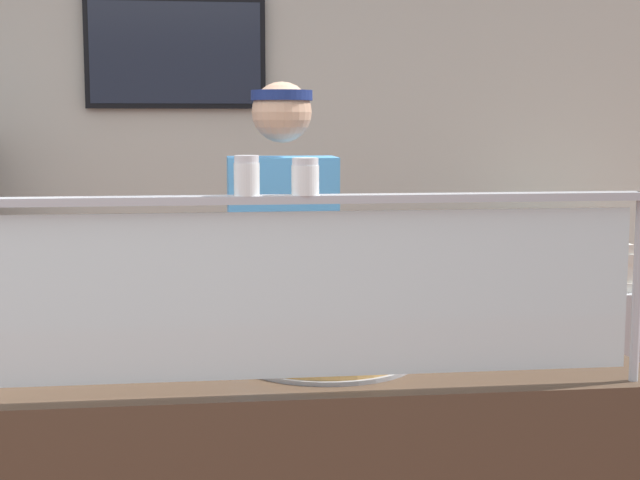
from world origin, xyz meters
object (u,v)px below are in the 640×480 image
(worker_figure, at_px, (284,296))
(pizza_box_stack, at_px, (574,263))
(pizza_tray, at_px, (328,356))
(pepper_flake_shaker, at_px, (305,179))
(parmesan_shaker, at_px, (247,178))
(pizza_server, at_px, (340,350))

(worker_figure, relative_size, pizza_box_stack, 3.82)
(pizza_tray, distance_m, pepper_flake_shaker, 0.60)
(parmesan_shaker, xyz_separation_m, worker_figure, (0.17, 1.00, -0.48))
(pizza_server, height_order, pizza_box_stack, pizza_box_stack)
(pizza_tray, distance_m, worker_figure, 0.71)
(pizza_box_stack, bearing_deg, parmesan_shaker, -129.53)
(pizza_server, bearing_deg, parmesan_shaker, -124.42)
(worker_figure, bearing_deg, pizza_tray, -85.05)
(parmesan_shaker, bearing_deg, worker_figure, 80.07)
(pizza_tray, bearing_deg, pepper_flake_shaker, -108.07)
(parmesan_shaker, relative_size, pizza_box_stack, 0.21)
(pepper_flake_shaker, bearing_deg, worker_figure, 88.14)
(worker_figure, distance_m, pizza_box_stack, 1.82)
(pizza_tray, relative_size, pepper_flake_shaker, 5.52)
(pizza_server, relative_size, pizza_box_stack, 0.61)
(pizza_tray, height_order, parmesan_shaker, parmesan_shaker)
(pizza_server, bearing_deg, pizza_box_stack, 61.99)
(pizza_tray, bearing_deg, worker_figure, 94.95)
(pizza_server, xyz_separation_m, worker_figure, (-0.09, 0.73, 0.02))
(parmesan_shaker, distance_m, worker_figure, 1.12)
(pizza_server, relative_size, pepper_flake_shaker, 3.09)
(pizza_tray, distance_m, pizza_box_stack, 2.26)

